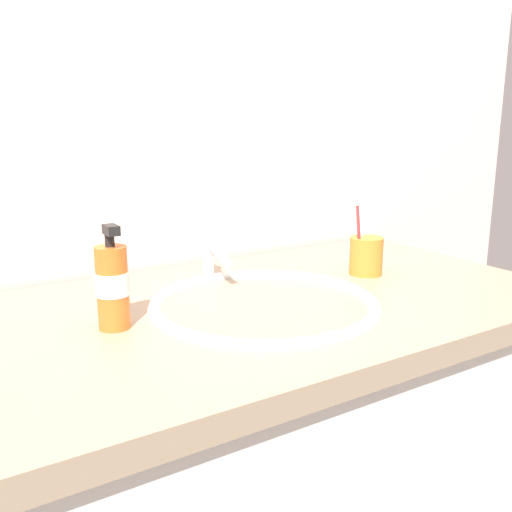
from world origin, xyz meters
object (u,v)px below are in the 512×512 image
at_px(toothbrush_red, 359,229).
at_px(toothbrush_white, 362,227).
at_px(toothbrush_cup, 366,256).
at_px(soap_dispenser, 112,285).
at_px(faucet, 212,254).

xyz_separation_m(toothbrush_red, toothbrush_white, (0.03, 0.03, -0.00)).
bearing_deg(toothbrush_cup, toothbrush_red, 179.79).
relative_size(toothbrush_cup, toothbrush_white, 0.49).
bearing_deg(soap_dispenser, faucet, 32.50).
bearing_deg(toothbrush_red, soap_dispenser, -177.10).
xyz_separation_m(faucet, toothbrush_red, (0.29, -0.15, 0.05)).
bearing_deg(toothbrush_cup, soap_dispenser, -177.23).
distance_m(toothbrush_white, soap_dispenser, 0.62).
xyz_separation_m(toothbrush_red, soap_dispenser, (-0.58, -0.03, -0.03)).
distance_m(toothbrush_cup, toothbrush_white, 0.07).
distance_m(faucet, soap_dispenser, 0.34).
xyz_separation_m(faucet, toothbrush_white, (0.33, -0.13, 0.05)).
distance_m(faucet, toothbrush_red, 0.33).
bearing_deg(faucet, toothbrush_white, -21.10).
xyz_separation_m(faucet, toothbrush_cup, (0.32, -0.15, -0.02)).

